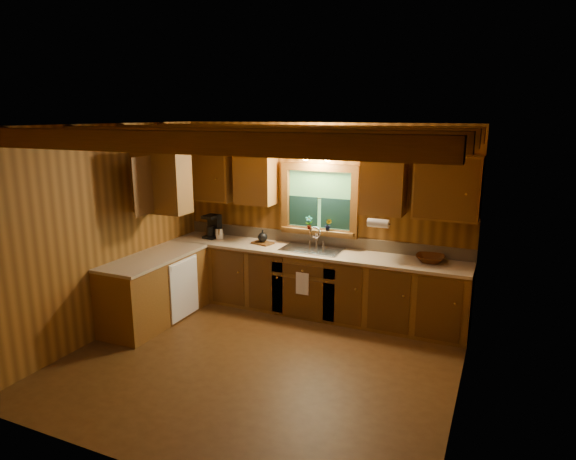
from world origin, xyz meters
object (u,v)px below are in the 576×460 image
(wicker_basket, at_px, (430,259))
(sink, at_px, (312,253))
(cutting_board, at_px, (263,243))
(coffee_maker, at_px, (213,226))

(wicker_basket, bearing_deg, sink, -177.69)
(wicker_basket, bearing_deg, cutting_board, -178.86)
(sink, height_order, coffee_maker, coffee_maker)
(cutting_board, distance_m, wicker_basket, 2.33)
(cutting_board, bearing_deg, sink, 12.59)
(sink, bearing_deg, wicker_basket, 2.31)
(sink, height_order, cutting_board, sink)
(sink, relative_size, wicker_basket, 2.30)
(sink, distance_m, cutting_board, 0.76)
(coffee_maker, height_order, wicker_basket, coffee_maker)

